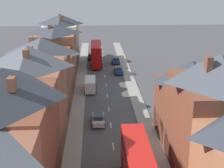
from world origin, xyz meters
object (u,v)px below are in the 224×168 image
double_decker_bus_lead (96,54)px  car_near_blue (91,56)px  car_near_silver (116,60)px  car_parked_left_a (98,119)px  delivery_van (90,84)px  car_parked_right_a (118,70)px

double_decker_bus_lead → car_near_blue: bearing=102.6°
car_near_blue → car_near_silver: (6.20, -4.69, 0.05)m
car_parked_left_a → car_near_silver: bearing=81.8°
car_parked_left_a → delivery_van: delivery_van is taller
car_near_silver → car_parked_right_a: (-0.00, -8.51, -0.01)m
car_near_silver → delivery_van: size_ratio=0.75×
car_parked_right_a → car_near_blue: bearing=115.1°
delivery_van → car_near_silver: bearing=72.5°
double_decker_bus_lead → car_near_blue: (-1.29, 5.78, -2.02)m
car_near_blue → car_parked_left_a: bearing=-88.1°
car_near_blue → car_near_silver: size_ratio=1.03×
car_parked_left_a → delivery_van: 14.24m
car_near_silver → car_parked_right_a: car_near_silver is taller
car_near_blue → car_parked_left_a: size_ratio=1.00×
double_decker_bus_lead → car_near_blue: 6.25m
car_near_silver → car_parked_right_a: size_ratio=0.94×
car_near_silver → car_parked_left_a: (-4.90, -33.83, -0.02)m
car_near_silver → delivery_van: (-6.20, -19.66, 0.50)m
double_decker_bus_lead → car_parked_left_a: 32.81m
car_parked_left_a → delivery_van: size_ratio=0.77×
double_decker_bus_lead → car_near_blue: size_ratio=2.70×
delivery_van → car_parked_right_a: bearing=60.9°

